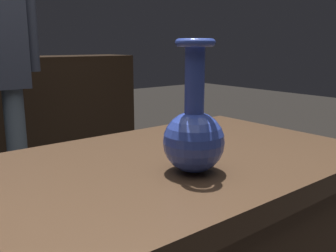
% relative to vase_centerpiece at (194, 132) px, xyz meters
% --- Properties ---
extents(vase_centerpiece, '(0.14, 0.14, 0.29)m').
position_rel_vase_centerpiece_xyz_m(vase_centerpiece, '(0.00, 0.00, 0.00)').
color(vase_centerpiece, '#2D429E').
rests_on(vase_centerpiece, display_plinth).
extents(shelf_vase_right, '(0.13, 0.13, 0.20)m').
position_rel_vase_centerpiece_xyz_m(shelf_vase_right, '(0.46, 2.36, 0.21)').
color(shelf_vase_right, orange).
rests_on(shelf_vase_right, back_display_shelf).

